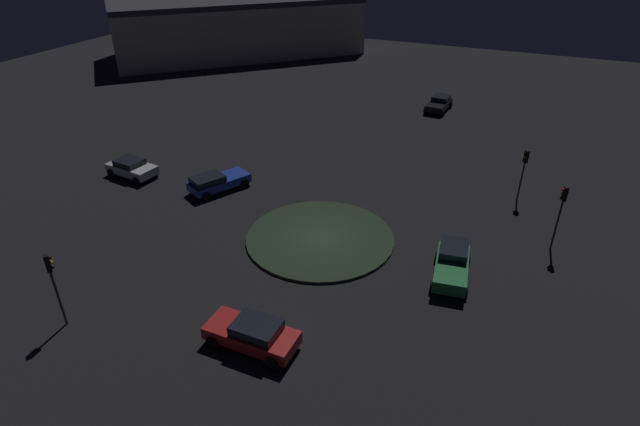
{
  "coord_description": "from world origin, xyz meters",
  "views": [
    {
      "loc": [
        24.91,
        10.97,
        17.7
      ],
      "look_at": [
        0.0,
        0.0,
        1.9
      ],
      "focal_mm": 28.91,
      "sensor_mm": 36.0,
      "label": 1
    }
  ],
  "objects": [
    {
      "name": "ground_plane",
      "position": [
        0.0,
        0.0,
        0.0
      ],
      "size": [
        117.14,
        117.14,
        0.0
      ],
      "primitive_type": "plane",
      "color": "black"
    },
    {
      "name": "roundabout_island",
      "position": [
        0.0,
        0.0,
        0.09
      ],
      "size": [
        9.3,
        9.3,
        0.18
      ],
      "primitive_type": "cylinder",
      "color": "#263823",
      "rests_on": "ground_plane"
    },
    {
      "name": "car_blue",
      "position": [
        -2.98,
        -9.6,
        0.74
      ],
      "size": [
        4.78,
        3.61,
        1.37
      ],
      "rotation": [
        0.0,
        0.0,
        2.68
      ],
      "color": "#1E38A5",
      "rests_on": "ground_plane"
    },
    {
      "name": "car_red",
      "position": [
        9.77,
        0.87,
        0.78
      ],
      "size": [
        2.07,
        4.43,
        1.47
      ],
      "rotation": [
        0.0,
        0.0,
        -1.58
      ],
      "color": "red",
      "rests_on": "ground_plane"
    },
    {
      "name": "car_black",
      "position": [
        -27.6,
        1.37,
        0.73
      ],
      "size": [
        4.13,
        2.3,
        1.39
      ],
      "rotation": [
        0.0,
        0.0,
        6.21
      ],
      "color": "black",
      "rests_on": "ground_plane"
    },
    {
      "name": "car_green",
      "position": [
        0.5,
        8.28,
        0.8
      ],
      "size": [
        4.3,
        2.44,
        1.54
      ],
      "rotation": [
        0.0,
        0.0,
        0.13
      ],
      "color": "#1E7238",
      "rests_on": "ground_plane"
    },
    {
      "name": "car_silver",
      "position": [
        -2.36,
        -17.0,
        0.74
      ],
      "size": [
        2.48,
        4.07,
        1.39
      ],
      "rotation": [
        0.0,
        0.0,
        -1.69
      ],
      "color": "silver",
      "rests_on": "ground_plane"
    },
    {
      "name": "traffic_light_northwest",
      "position": [
        -10.34,
        10.83,
        2.75
      ],
      "size": [
        0.38,
        0.39,
        3.84
      ],
      "rotation": [
        0.0,
        0.0,
        -0.81
      ],
      "color": "#2D2D2D",
      "rests_on": "ground_plane"
    },
    {
      "name": "traffic_light_north",
      "position": [
        -4.69,
        13.32,
        3.02
      ],
      "size": [
        0.36,
        0.39,
        4.25
      ],
      "rotation": [
        0.0,
        0.0,
        -1.23
      ],
      "color": "#2D2D2D",
      "rests_on": "ground_plane"
    },
    {
      "name": "traffic_light_southeast",
      "position": [
        12.18,
        -8.43,
        2.96
      ],
      "size": [
        0.4,
        0.37,
        4.15
      ],
      "rotation": [
        0.0,
        0.0,
        2.54
      ],
      "color": "#2D2D2D",
      "rests_on": "ground_plane"
    },
    {
      "name": "store_building",
      "position": [
        -40.72,
        -30.84,
        3.85
      ],
      "size": [
        33.39,
        33.37,
        7.71
      ],
      "rotation": [
        0.0,
        0.0,
        5.5
      ],
      "color": "#B7B299",
      "rests_on": "ground_plane"
    }
  ]
}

